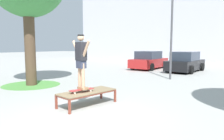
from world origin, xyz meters
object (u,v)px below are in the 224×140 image
(car_red, at_px, (149,61))
(light_post, at_px, (172,11))
(skate_box, at_px, (87,93))
(car_black, at_px, (185,62))
(skateboard, at_px, (82,90))
(skater, at_px, (81,58))

(car_red, distance_m, light_post, 6.59)
(light_post, bearing_deg, skate_box, -95.66)
(car_black, relative_size, light_post, 0.75)
(skateboard, bearing_deg, car_red, 102.03)
(skate_box, distance_m, car_black, 11.17)
(skateboard, height_order, car_black, car_black)
(skate_box, relative_size, light_post, 0.35)
(skater, bearing_deg, skateboard, -110.11)
(skater, height_order, car_black, skater)
(car_red, xyz_separation_m, car_black, (3.08, -0.43, 0.00))
(skateboard, bearing_deg, skate_box, 77.19)
(skate_box, bearing_deg, car_red, 102.49)
(skate_box, xyz_separation_m, car_red, (-2.57, 11.59, 0.28))
(skateboard, xyz_separation_m, car_black, (0.56, 11.38, 0.15))
(car_red, bearing_deg, car_black, -7.93)
(skater, distance_m, car_red, 12.10)
(skate_box, relative_size, car_red, 0.47)
(skater, xyz_separation_m, light_post, (0.72, 7.00, 2.29))
(car_black, bearing_deg, light_post, -87.91)
(car_red, xyz_separation_m, light_post, (3.24, -4.80, 3.13))
(skater, relative_size, car_black, 0.39)
(skate_box, bearing_deg, skater, -102.75)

